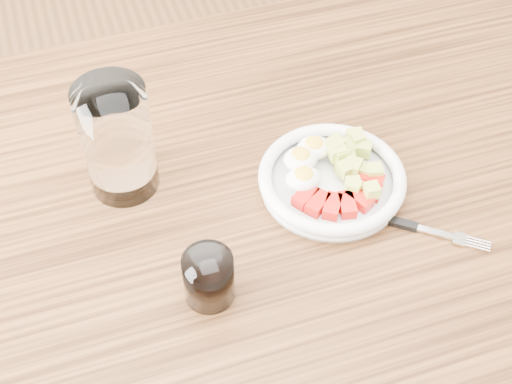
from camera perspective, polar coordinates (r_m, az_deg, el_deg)
The scene contains 5 objects.
dining_table at distance 1.04m, azimuth 0.70°, elevation -4.95°, with size 1.50×0.90×0.77m.
bowl at distance 0.98m, azimuth 6.06°, elevation 1.25°, with size 0.20×0.20×0.05m.
fork at distance 0.96m, azimuth 11.71°, elevation -2.53°, with size 0.15×0.12×0.01m.
water_glass at distance 0.95m, azimuth -11.04°, elevation 4.11°, with size 0.09×0.09×0.17m, color white.
coffee_glass at distance 0.86m, azimuth -3.81°, elevation -6.87°, with size 0.06×0.06×0.07m.
Camera 1 is at (-0.20, -0.58, 1.52)m, focal length 50.00 mm.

